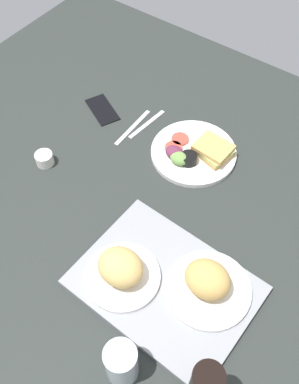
{
  "coord_description": "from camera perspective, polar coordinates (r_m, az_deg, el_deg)",
  "views": [
    {
      "loc": [
        -42.57,
        64.73,
        109.08
      ],
      "look_at": [
        2.0,
        3.0,
        4.0
      ],
      "focal_mm": 41.71,
      "sensor_mm": 36.0,
      "label": 1
    }
  ],
  "objects": [
    {
      "name": "knife",
      "position": [
        1.52,
        -2.17,
        8.3
      ],
      "size": [
        1.9,
        19.03,
        0.5
      ],
      "primitive_type": "cube",
      "rotation": [
        0.0,
        0.0,
        1.6
      ],
      "color": "#B7B7BC",
      "rests_on": "ground_plane"
    },
    {
      "name": "plate_with_salad",
      "position": [
        1.43,
        5.81,
        5.07
      ],
      "size": [
        27.38,
        27.38,
        5.4
      ],
      "color": "white",
      "rests_on": "ground_plane"
    },
    {
      "name": "ground_plane",
      "position": [
        1.35,
        1.43,
        -0.94
      ],
      "size": [
        190.0,
        150.0,
        3.0
      ],
      "primitive_type": "cube",
      "color": "#282D2B"
    },
    {
      "name": "bread_plate_far",
      "position": [
        1.15,
        -3.63,
        -9.96
      ],
      "size": [
        19.8,
        19.8,
        9.73
      ],
      "color": "white",
      "rests_on": "serving_tray"
    },
    {
      "name": "cell_phone",
      "position": [
        1.59,
        -6.05,
        10.48
      ],
      "size": [
        16.1,
        12.81,
        0.8
      ],
      "primitive_type": "cube",
      "rotation": [
        0.0,
        0.0,
        -0.46
      ],
      "color": "black",
      "rests_on": "ground_plane"
    },
    {
      "name": "bread_plate_near",
      "position": [
        1.15,
        7.48,
        -11.51
      ],
      "size": [
        21.92,
        21.92,
        9.51
      ],
      "color": "white",
      "rests_on": "serving_tray"
    },
    {
      "name": "serving_tray",
      "position": [
        1.19,
        1.98,
        -11.84
      ],
      "size": [
        46.23,
        34.7,
        1.6
      ],
      "primitive_type": "cube",
      "rotation": [
        0.0,
        0.0,
        -0.04
      ],
      "color": "gray",
      "rests_on": "ground_plane"
    },
    {
      "name": "fork",
      "position": [
        1.53,
        -0.35,
        8.7
      ],
      "size": [
        3.28,
        17.05,
        0.5
      ],
      "primitive_type": "cube",
      "rotation": [
        0.0,
        0.0,
        1.46
      ],
      "color": "#B7B7BC",
      "rests_on": "ground_plane"
    },
    {
      "name": "drinking_glass",
      "position": [
        1.06,
        -3.61,
        -20.99
      ],
      "size": [
        7.58,
        7.58,
        13.0
      ],
      "primitive_type": "cylinder",
      "color": "silver",
      "rests_on": "ground_plane"
    },
    {
      "name": "espresso_cup",
      "position": [
        1.44,
        -13.29,
        4.16
      ],
      "size": [
        5.6,
        5.6,
        4.0
      ],
      "primitive_type": "cylinder",
      "color": "silver",
      "rests_on": "ground_plane"
    }
  ]
}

